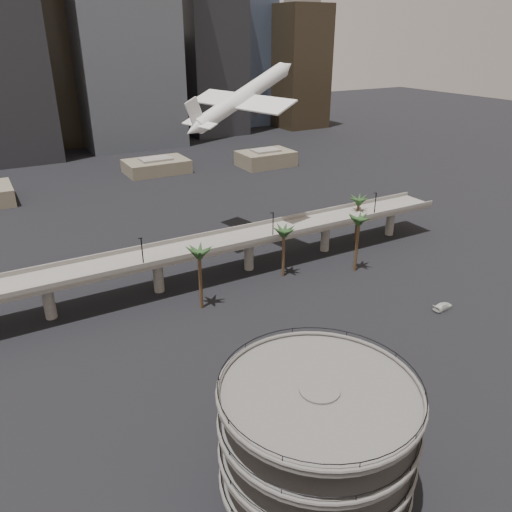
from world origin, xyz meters
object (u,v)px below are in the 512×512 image
car_a (333,378)px  car_b (325,349)px  airborne_jet (242,98)px  overpass (205,250)px  parking_ramp (317,435)px  car_c (443,306)px

car_a → car_b: car_a is taller
airborne_jet → overpass: bearing=-154.0°
parking_ramp → car_b: bearing=50.3°
parking_ramp → overpass: (13.00, 59.00, -2.50)m
parking_ramp → car_a: bearing=46.3°
overpass → car_b: 37.07m
parking_ramp → car_a: parking_ramp is taller
airborne_jet → car_a: (-14.83, -56.99, -36.12)m
parking_ramp → car_a: size_ratio=4.98×
parking_ramp → car_c: (48.72, 23.39, -9.17)m
parking_ramp → car_a: (15.47, 16.18, -9.08)m
overpass → car_b: overpass is taller
overpass → car_b: (6.14, -35.96, -6.58)m
car_b → parking_ramp: bearing=116.5°
airborne_jet → car_c: airborne_jet is taller
parking_ramp → car_a: 24.15m
overpass → airborne_jet: bearing=39.3°
overpass → parking_ramp: bearing=-102.4°
parking_ramp → car_b: (19.14, 23.03, -9.08)m
airborne_jet → car_a: 69.09m
overpass → car_a: 43.39m
overpass → car_c: (35.72, -35.61, -6.67)m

